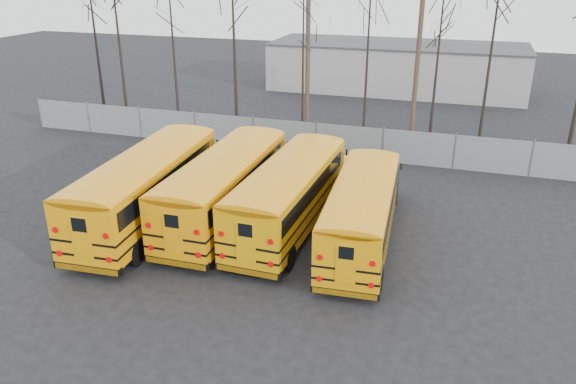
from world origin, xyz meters
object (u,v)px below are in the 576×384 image
(bus_d, at_px, (363,207))
(utility_pole_left, at_px, (308,62))
(bus_a, at_px, (149,182))
(bus_b, at_px, (227,181))
(bus_c, at_px, (291,189))
(utility_pole_right, at_px, (417,61))

(bus_d, distance_m, utility_pole_left, 16.28)
(bus_a, xyz_separation_m, utility_pole_left, (2.84, 15.32, 2.90))
(bus_b, bearing_deg, bus_d, -5.46)
(bus_a, distance_m, bus_c, 6.27)
(bus_a, distance_m, utility_pole_right, 19.10)
(bus_d, bearing_deg, bus_a, -179.43)
(bus_a, height_order, bus_c, bus_a)
(bus_a, xyz_separation_m, bus_d, (9.36, 0.73, -0.24))
(bus_b, xyz_separation_m, bus_c, (2.94, 0.10, -0.06))
(bus_b, height_order, utility_pole_left, utility_pole_left)
(bus_d, bearing_deg, utility_pole_left, 110.19)
(bus_d, bearing_deg, utility_pole_right, 84.84)
(bus_b, xyz_separation_m, utility_pole_left, (-0.33, 14.07, 2.96))
(bus_c, xyz_separation_m, bus_d, (3.25, -0.62, -0.12))
(bus_b, bearing_deg, utility_pole_right, 65.65)
(bus_b, distance_m, bus_d, 6.21)
(bus_d, height_order, utility_pole_left, utility_pole_left)
(utility_pole_right, bearing_deg, bus_c, -109.02)
(bus_a, xyz_separation_m, bus_c, (6.12, 1.35, -0.12))
(bus_a, relative_size, bus_d, 1.14)
(bus_b, distance_m, utility_pole_left, 14.38)
(bus_a, bearing_deg, utility_pole_left, 75.66)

